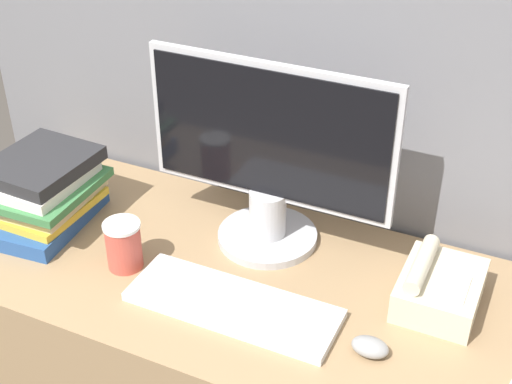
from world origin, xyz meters
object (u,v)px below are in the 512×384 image
at_px(keyboard, 233,305).
at_px(desk_telephone, 438,288).
at_px(book_stack, 45,192).
at_px(monitor, 269,164).
at_px(mouse, 370,347).
at_px(coffee_cup, 124,245).

xyz_separation_m(keyboard, desk_telephone, (0.39, 0.20, 0.03)).
distance_m(book_stack, desk_telephone, 0.96).
height_order(monitor, mouse, monitor).
relative_size(mouse, book_stack, 0.25).
xyz_separation_m(mouse, coffee_cup, (-0.59, 0.03, 0.04)).
height_order(keyboard, book_stack, book_stack).
xyz_separation_m(keyboard, book_stack, (-0.56, 0.10, 0.08)).
bearing_deg(coffee_cup, mouse, -2.95).
relative_size(keyboard, mouse, 6.07).
height_order(mouse, book_stack, book_stack).
xyz_separation_m(monitor, mouse, (0.34, -0.26, -0.19)).
height_order(mouse, desk_telephone, desk_telephone).
bearing_deg(mouse, monitor, 142.17).
relative_size(coffee_cup, book_stack, 0.39).
bearing_deg(coffee_cup, keyboard, -5.39).
height_order(keyboard, desk_telephone, desk_telephone).
relative_size(mouse, desk_telephone, 0.36).
bearing_deg(desk_telephone, monitor, 172.20).
bearing_deg(book_stack, desk_telephone, 6.22).
distance_m(monitor, keyboard, 0.33).
bearing_deg(book_stack, mouse, -6.68).
distance_m(mouse, book_stack, 0.87).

